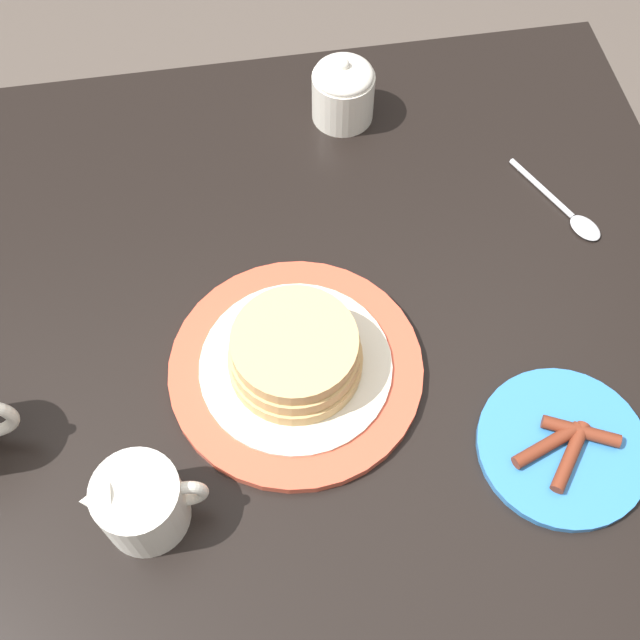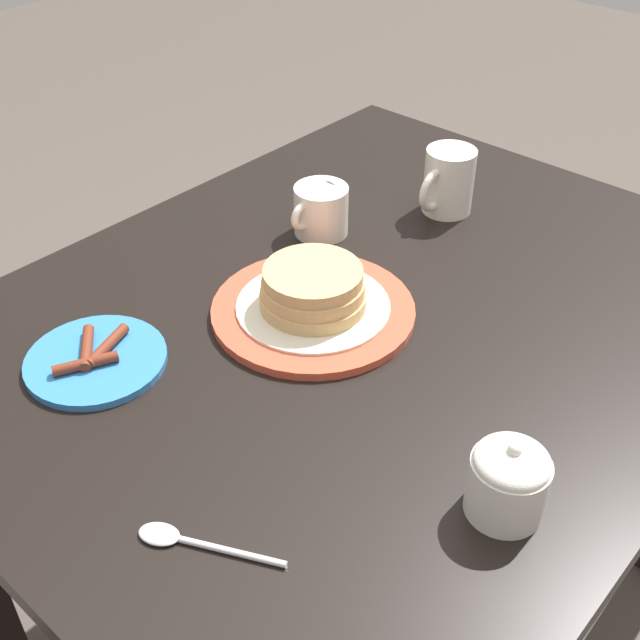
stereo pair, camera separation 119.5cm
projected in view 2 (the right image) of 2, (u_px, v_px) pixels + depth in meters
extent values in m
plane|color=#51473F|center=(354.00, 615.00, 1.53)|extent=(8.00, 8.00, 0.00)
cube|color=black|center=(368.00, 318.00, 1.10)|extent=(1.12, 0.89, 0.03)
cube|color=black|center=(369.00, 279.00, 1.82)|extent=(0.07, 0.07, 0.70)
cylinder|color=#DB5138|center=(313.00, 310.00, 1.08)|extent=(0.27, 0.27, 0.01)
cylinder|color=beige|center=(313.00, 306.00, 1.07)|extent=(0.21, 0.21, 0.00)
cylinder|color=tan|center=(313.00, 299.00, 1.06)|extent=(0.14, 0.14, 0.02)
cylinder|color=tan|center=(313.00, 287.00, 1.05)|extent=(0.14, 0.14, 0.02)
cylinder|color=tan|center=(313.00, 276.00, 1.04)|extent=(0.13, 0.13, 0.02)
cylinder|color=#337AC6|center=(96.00, 360.00, 1.00)|extent=(0.18, 0.18, 0.01)
cylinder|color=maroon|center=(107.00, 346.00, 1.00)|extent=(0.08, 0.04, 0.01)
cylinder|color=maroon|center=(85.00, 364.00, 0.97)|extent=(0.08, 0.05, 0.01)
cylinder|color=maroon|center=(87.00, 348.00, 1.00)|extent=(0.06, 0.07, 0.01)
cylinder|color=silver|center=(449.00, 181.00, 1.27)|extent=(0.08, 0.08, 0.10)
torus|color=silver|center=(434.00, 190.00, 1.25)|extent=(0.07, 0.01, 0.07)
cylinder|color=#472819|center=(452.00, 155.00, 1.25)|extent=(0.07, 0.07, 0.00)
cylinder|color=silver|center=(321.00, 210.00, 1.23)|extent=(0.08, 0.08, 0.08)
cone|color=silver|center=(337.00, 186.00, 1.23)|extent=(0.04, 0.04, 0.04)
torus|color=silver|center=(303.00, 216.00, 1.20)|extent=(0.05, 0.01, 0.05)
cylinder|color=silver|center=(507.00, 486.00, 0.80)|extent=(0.08, 0.08, 0.07)
ellipsoid|color=silver|center=(512.00, 461.00, 0.77)|extent=(0.08, 0.08, 0.03)
sphere|color=silver|center=(515.00, 450.00, 0.76)|extent=(0.01, 0.01, 0.01)
cylinder|color=silver|center=(232.00, 552.00, 0.77)|extent=(0.05, 0.10, 0.01)
ellipsoid|color=silver|center=(159.00, 534.00, 0.79)|extent=(0.04, 0.05, 0.01)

